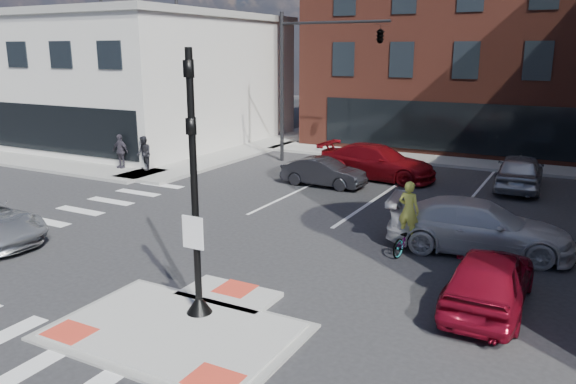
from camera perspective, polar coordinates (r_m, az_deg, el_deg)
The scene contains 17 objects.
ground at distance 13.28m, azimuth -10.02°, elevation -13.06°, with size 120.00×120.00×0.00m, color #28282B.
refuge_island at distance 13.08m, azimuth -10.75°, elevation -13.29°, with size 5.40×4.65×0.13m.
sidewalk_nw at distance 34.94m, azimuth -16.29°, elevation 3.83°, with size 23.50×20.50×0.15m.
sidewalk_n at distance 32.04m, azimuth 19.73°, elevation 2.66°, with size 26.00×3.00×0.15m, color gray.
building_nw at distance 41.48m, azimuth -17.37°, elevation 11.09°, with size 20.40×16.40×14.40m.
building_n at distance 41.43m, azimuth 22.91°, elevation 15.59°, with size 24.40×18.40×15.50m.
building_far_left at distance 62.24m, azimuth 18.07°, elevation 12.59°, with size 10.00×12.00×10.00m, color slate.
signal_pole at distance 12.68m, azimuth -9.38°, elevation -2.85°, with size 0.60×0.60×5.98m.
mast_arm_signal at distance 29.28m, azimuth 6.50°, elevation 14.47°, with size 6.10×2.24×8.00m.
red_sedan at distance 14.35m, azimuth 19.78°, elevation -8.28°, with size 1.77×4.40×1.50m, color maroon.
white_pickup at distance 18.13m, azimuth 18.80°, elevation -3.36°, with size 2.23×5.49×1.59m, color silver.
bg_car_dark at distance 25.61m, azimuth 3.64°, elevation 2.02°, with size 1.35×3.87×1.27m, color #242429.
bg_car_silver at distance 26.92m, azimuth 22.47°, elevation 1.94°, with size 1.92×4.77×1.63m, color #B4B6BB.
bg_car_red at distance 27.30m, azimuth 9.03°, elevation 3.03°, with size 2.30×5.65×1.64m, color maroon.
cyclist at distance 17.44m, azimuth 12.05°, elevation -3.71°, with size 0.92×1.88×2.26m.
pedestrian_a at distance 29.06m, azimuth -14.44°, elevation 3.82°, with size 0.84×0.66×1.73m, color black.
pedestrian_b at distance 30.01m, azimuth -16.67°, elevation 4.00°, with size 1.02×0.42×1.74m, color #34303B.
Camera 1 is at (7.48, -9.16, 6.04)m, focal length 35.00 mm.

